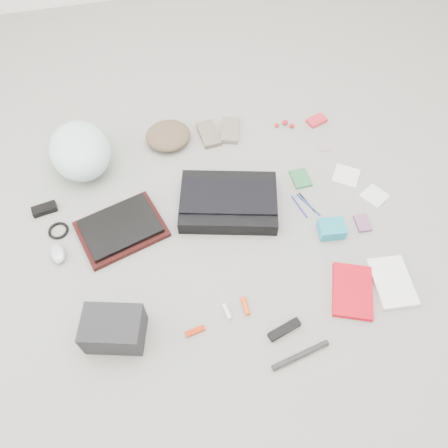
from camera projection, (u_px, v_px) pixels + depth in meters
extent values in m
plane|color=gray|center=(224.00, 230.00, 1.95)|extent=(4.00, 4.00, 0.00)
cube|color=black|center=(228.00, 202.00, 1.99)|extent=(0.50, 0.41, 0.07)
cube|color=black|center=(228.00, 196.00, 1.96)|extent=(0.47, 0.30, 0.01)
cube|color=black|center=(121.00, 229.00, 1.94)|extent=(0.42, 0.36, 0.03)
cube|color=black|center=(120.00, 226.00, 1.92)|extent=(0.37, 0.31, 0.02)
ellipsoid|color=silver|center=(80.00, 151.00, 2.07)|extent=(0.34, 0.40, 0.21)
ellipsoid|color=brown|center=(168.00, 136.00, 2.22)|extent=(0.27, 0.26, 0.08)
cube|color=#716356|center=(209.00, 134.00, 2.26)|extent=(0.10, 0.18, 0.03)
cube|color=slate|center=(230.00, 130.00, 2.28)|extent=(0.14, 0.19, 0.03)
cube|color=black|center=(45.00, 209.00, 1.99)|extent=(0.12, 0.07, 0.03)
torus|color=black|center=(58.00, 231.00, 1.94)|extent=(0.10, 0.10, 0.01)
ellipsoid|color=#B5B3C1|center=(58.00, 253.00, 1.86)|extent=(0.08, 0.11, 0.04)
cube|color=#242327|center=(114.00, 329.00, 1.62)|extent=(0.25, 0.21, 0.14)
cube|color=#B01D02|center=(195.00, 331.00, 1.69)|extent=(0.08, 0.03, 0.01)
cylinder|color=silver|center=(227.00, 312.00, 1.73)|extent=(0.03, 0.07, 0.02)
cylinder|color=#E9470E|center=(245.00, 306.00, 1.74)|extent=(0.02, 0.08, 0.02)
cube|color=black|center=(284.00, 329.00, 1.68)|extent=(0.14, 0.07, 0.03)
cylinder|color=black|center=(300.00, 355.00, 1.63)|extent=(0.24, 0.07, 0.02)
cube|color=red|center=(352.00, 291.00, 1.77)|extent=(0.23, 0.28, 0.02)
cube|color=white|center=(392.00, 282.00, 1.79)|extent=(0.17, 0.24, 0.02)
cube|color=#286639|center=(301.00, 178.00, 2.11)|extent=(0.08, 0.11, 0.01)
cylinder|color=#2E2890|center=(300.00, 207.00, 2.02)|extent=(0.04, 0.14, 0.01)
cylinder|color=black|center=(307.00, 202.00, 2.03)|extent=(0.04, 0.12, 0.01)
cylinder|color=navy|center=(308.00, 205.00, 2.02)|extent=(0.07, 0.14, 0.01)
cube|color=teal|center=(331.00, 229.00, 1.92)|extent=(0.12, 0.10, 0.06)
cube|color=#8A5975|center=(363.00, 223.00, 1.96)|extent=(0.07, 0.09, 0.02)
cube|color=silver|center=(346.00, 176.00, 2.12)|extent=(0.16, 0.16, 0.01)
cube|color=silver|center=(375.00, 196.00, 2.05)|extent=(0.14, 0.14, 0.01)
sphere|color=red|center=(277.00, 125.00, 2.30)|extent=(0.03, 0.03, 0.02)
sphere|color=#B7132E|center=(285.00, 122.00, 2.31)|extent=(0.04, 0.04, 0.03)
sphere|color=#B2170C|center=(292.00, 126.00, 2.30)|extent=(0.03, 0.03, 0.02)
cube|color=red|center=(317.00, 121.00, 2.32)|extent=(0.11, 0.09, 0.02)
cube|color=#A18398|center=(324.00, 146.00, 2.23)|extent=(0.05, 0.06, 0.00)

